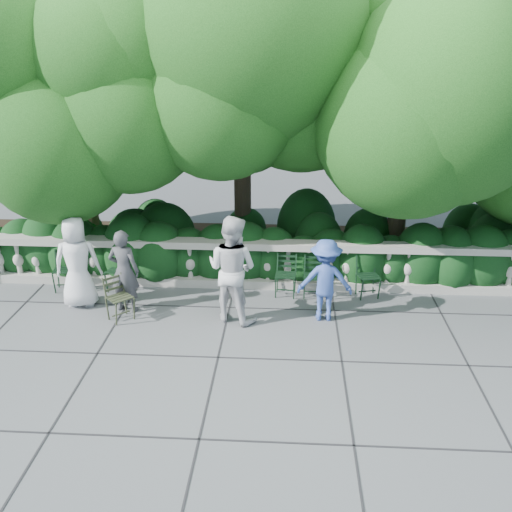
# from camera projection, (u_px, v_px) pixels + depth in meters

# --- Properties ---
(ground) EXTENTS (90.00, 90.00, 0.00)m
(ground) POSITION_uv_depth(u_px,v_px,m) (253.00, 329.00, 10.16)
(ground) COLOR #4F5256
(ground) RESTS_ON ground
(balustrade) EXTENTS (12.00, 0.44, 1.00)m
(balustrade) POSITION_uv_depth(u_px,v_px,m) (258.00, 265.00, 11.65)
(balustrade) COLOR #9E998E
(balustrade) RESTS_ON ground
(shrub_hedge) EXTENTS (15.00, 2.60, 1.70)m
(shrub_hedge) POSITION_uv_depth(u_px,v_px,m) (261.00, 265.00, 12.94)
(shrub_hedge) COLOR black
(shrub_hedge) RESTS_ON ground
(tree_canopy) EXTENTS (15.04, 6.52, 6.78)m
(tree_canopy) POSITION_uv_depth(u_px,v_px,m) (296.00, 83.00, 11.63)
(tree_canopy) COLOR #3F3023
(tree_canopy) RESTS_ON ground
(chair_a) EXTENTS (0.50, 0.53, 0.84)m
(chair_a) POSITION_uv_depth(u_px,v_px,m) (65.00, 293.00, 11.54)
(chair_a) COLOR black
(chair_a) RESTS_ON ground
(chair_b) EXTENTS (0.54, 0.57, 0.84)m
(chair_b) POSITION_uv_depth(u_px,v_px,m) (116.00, 294.00, 11.51)
(chair_b) COLOR black
(chair_b) RESTS_ON ground
(chair_c) EXTENTS (0.45, 0.49, 0.84)m
(chair_c) POSITION_uv_depth(u_px,v_px,m) (313.00, 300.00, 11.24)
(chair_c) COLOR black
(chair_c) RESTS_ON ground
(chair_d) EXTENTS (0.54, 0.57, 0.84)m
(chair_d) POSITION_uv_depth(u_px,v_px,m) (369.00, 300.00, 11.26)
(chair_d) COLOR black
(chair_d) RESTS_ON ground
(chair_e) EXTENTS (0.48, 0.51, 0.84)m
(chair_e) POSITION_uv_depth(u_px,v_px,m) (285.00, 298.00, 11.31)
(chair_e) COLOR black
(chair_e) RESTS_ON ground
(chair_weathered) EXTENTS (0.65, 0.65, 0.84)m
(chair_weathered) POSITION_uv_depth(u_px,v_px,m) (126.00, 322.00, 10.39)
(chair_weathered) COLOR black
(chair_weathered) RESTS_ON ground
(person_businessman) EXTENTS (0.94, 0.68, 1.78)m
(person_businessman) POSITION_uv_depth(u_px,v_px,m) (77.00, 262.00, 10.73)
(person_businessman) COLOR silver
(person_businessman) RESTS_ON ground
(person_woman_grey) EXTENTS (0.63, 0.46, 1.60)m
(person_woman_grey) POSITION_uv_depth(u_px,v_px,m) (124.00, 271.00, 10.56)
(person_woman_grey) COLOR #3B3B40
(person_woman_grey) RESTS_ON ground
(person_casual_man) EXTENTS (1.19, 1.08, 1.98)m
(person_casual_man) POSITION_uv_depth(u_px,v_px,m) (232.00, 269.00, 10.16)
(person_casual_man) COLOR silver
(person_casual_man) RESTS_ON ground
(person_older_blue) EXTENTS (1.00, 0.57, 1.54)m
(person_older_blue) POSITION_uv_depth(u_px,v_px,m) (325.00, 280.00, 10.25)
(person_older_blue) COLOR #344E9D
(person_older_blue) RESTS_ON ground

